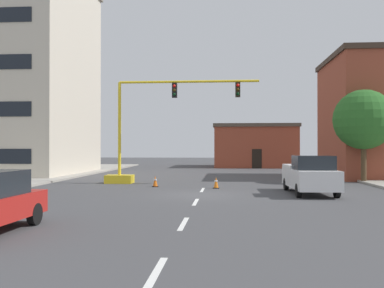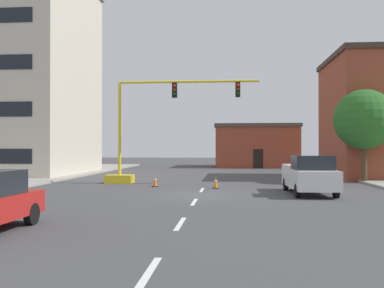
% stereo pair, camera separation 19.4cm
% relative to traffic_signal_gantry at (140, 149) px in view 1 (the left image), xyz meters
% --- Properties ---
extents(ground_plane, '(160.00, 160.00, 0.00)m').
position_rel_traffic_signal_gantry_xyz_m(ground_plane, '(4.43, -6.77, -2.31)').
color(ground_plane, '#424244').
extents(sidewalk_left, '(6.00, 56.00, 0.14)m').
position_rel_traffic_signal_gantry_xyz_m(sidewalk_left, '(-8.94, 1.23, -2.24)').
color(sidewalk_left, '#9E998E').
rests_on(sidewalk_left, ground_plane).
extents(lane_stripe_seg_0, '(0.16, 2.40, 0.01)m').
position_rel_traffic_signal_gantry_xyz_m(lane_stripe_seg_0, '(4.43, -20.77, -2.31)').
color(lane_stripe_seg_0, silver).
rests_on(lane_stripe_seg_0, ground_plane).
extents(lane_stripe_seg_1, '(0.16, 2.40, 0.01)m').
position_rel_traffic_signal_gantry_xyz_m(lane_stripe_seg_1, '(4.43, -15.27, -2.31)').
color(lane_stripe_seg_1, silver).
rests_on(lane_stripe_seg_1, ground_plane).
extents(lane_stripe_seg_2, '(0.16, 2.40, 0.01)m').
position_rel_traffic_signal_gantry_xyz_m(lane_stripe_seg_2, '(4.43, -9.77, -2.31)').
color(lane_stripe_seg_2, silver).
rests_on(lane_stripe_seg_2, ground_plane).
extents(lane_stripe_seg_3, '(0.16, 2.40, 0.01)m').
position_rel_traffic_signal_gantry_xyz_m(lane_stripe_seg_3, '(4.43, -4.27, -2.31)').
color(lane_stripe_seg_3, silver).
rests_on(lane_stripe_seg_3, ground_plane).
extents(building_brick_center, '(9.94, 9.82, 5.16)m').
position_rel_traffic_signal_gantry_xyz_m(building_brick_center, '(9.22, 26.22, 0.28)').
color(building_brick_center, brown).
rests_on(building_brick_center, ground_plane).
extents(traffic_signal_gantry, '(10.18, 1.20, 6.83)m').
position_rel_traffic_signal_gantry_xyz_m(traffic_signal_gantry, '(0.00, 0.00, 0.00)').
color(traffic_signal_gantry, yellow).
rests_on(traffic_signal_gantry, ground_plane).
extents(tree_right_mid, '(4.05, 4.05, 6.31)m').
position_rel_traffic_signal_gantry_xyz_m(tree_right_mid, '(15.01, 1.50, 1.96)').
color(tree_right_mid, '#4C3823').
rests_on(tree_right_mid, ground_plane).
extents(pickup_truck_white, '(2.14, 5.45, 1.99)m').
position_rel_traffic_signal_gantry_xyz_m(pickup_truck_white, '(10.05, -5.92, -1.34)').
color(pickup_truck_white, white).
rests_on(pickup_truck_white, ground_plane).
extents(traffic_cone_roadside_a, '(0.36, 0.36, 0.68)m').
position_rel_traffic_signal_gantry_xyz_m(traffic_cone_roadside_a, '(1.46, -2.51, -1.98)').
color(traffic_cone_roadside_a, black).
rests_on(traffic_cone_roadside_a, ground_plane).
extents(traffic_cone_roadside_b, '(0.36, 0.36, 0.69)m').
position_rel_traffic_signal_gantry_xyz_m(traffic_cone_roadside_b, '(5.17, -3.22, -1.97)').
color(traffic_cone_roadside_b, black).
rests_on(traffic_cone_roadside_b, ground_plane).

